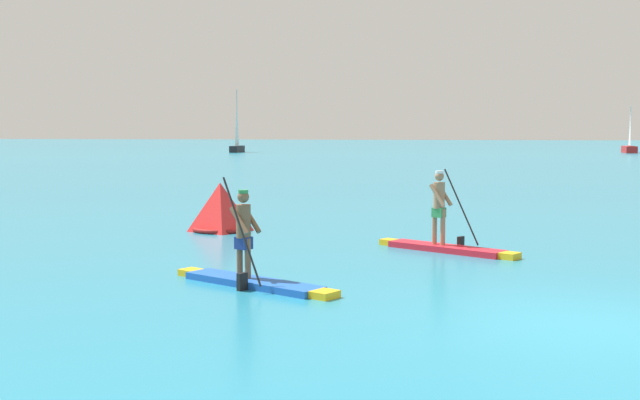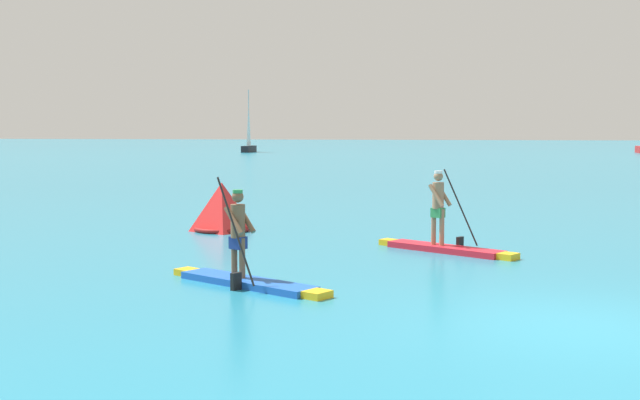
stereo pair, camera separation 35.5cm
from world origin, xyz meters
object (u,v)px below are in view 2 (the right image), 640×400
paddleboarder_mid_center (444,236)px  race_marker_buoy (222,209)px  paddleboarder_near_left (245,267)px  sailboat_left_horizon (249,143)px

paddleboarder_mid_center → race_marker_buoy: (-6.14, 2.52, 0.25)m
paddleboarder_near_left → paddleboarder_mid_center: size_ratio=1.04×
race_marker_buoy → sailboat_left_horizon: sailboat_left_horizon is taller
paddleboarder_near_left → paddleboarder_mid_center: paddleboarder_near_left is taller
race_marker_buoy → sailboat_left_horizon: size_ratio=0.21×
paddleboarder_near_left → race_marker_buoy: paddleboarder_near_left is taller
paddleboarder_near_left → sailboat_left_horizon: size_ratio=0.43×
paddleboarder_near_left → race_marker_buoy: bearing=140.0°
race_marker_buoy → sailboat_left_horizon: 78.70m
paddleboarder_near_left → race_marker_buoy: size_ratio=2.01×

